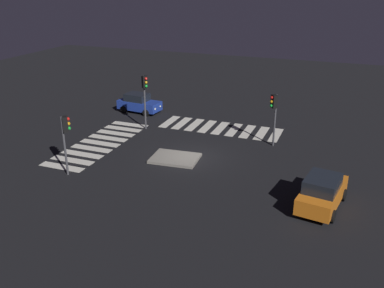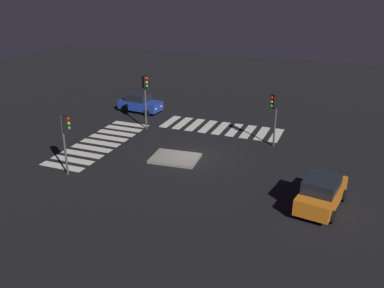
# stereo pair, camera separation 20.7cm
# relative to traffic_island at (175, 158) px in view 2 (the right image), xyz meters

# --- Properties ---
(ground_plane) EXTENTS (80.00, 80.00, 0.00)m
(ground_plane) POSITION_rel_traffic_island_xyz_m (-0.95, -0.76, -0.09)
(ground_plane) COLOR black
(traffic_island) EXTENTS (3.37, 2.64, 0.18)m
(traffic_island) POSITION_rel_traffic_island_xyz_m (0.00, 0.00, 0.00)
(traffic_island) COLOR gray
(traffic_island) RESTS_ON ground
(car_blue) EXTENTS (4.09, 2.15, 1.73)m
(car_blue) POSITION_rel_traffic_island_xyz_m (7.43, -8.85, 0.76)
(car_blue) COLOR #1E389E
(car_blue) RESTS_ON ground
(car_orange) EXTENTS (2.53, 4.48, 1.87)m
(car_orange) POSITION_rel_traffic_island_xyz_m (-9.95, 3.03, 0.83)
(car_orange) COLOR orange
(car_orange) RESTS_ON ground
(traffic_light_east) EXTENTS (0.53, 0.54, 4.45)m
(traffic_light_east) POSITION_rel_traffic_island_xyz_m (4.62, -4.82, 3.28)
(traffic_light_east) COLOR #47474C
(traffic_light_east) RESTS_ON ground
(traffic_light_north) EXTENTS (0.53, 0.54, 3.85)m
(traffic_light_north) POSITION_rel_traffic_island_xyz_m (5.30, 4.53, 2.83)
(traffic_light_north) COLOR #47474C
(traffic_light_north) RESTS_ON ground
(traffic_light_south) EXTENTS (0.53, 0.54, 3.90)m
(traffic_light_south) POSITION_rel_traffic_island_xyz_m (-5.66, -4.90, 2.87)
(traffic_light_south) COLOR #47474C
(traffic_light_south) RESTS_ON ground
(crosswalk_near) EXTENTS (9.90, 3.20, 0.02)m
(crosswalk_near) POSITION_rel_traffic_island_xyz_m (-0.95, -7.27, -0.08)
(crosswalk_near) COLOR silver
(crosswalk_near) RESTS_ON ground
(crosswalk_side) EXTENTS (3.20, 9.90, 0.02)m
(crosswalk_side) POSITION_rel_traffic_island_xyz_m (6.49, -0.76, -0.08)
(crosswalk_side) COLOR silver
(crosswalk_side) RESTS_ON ground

